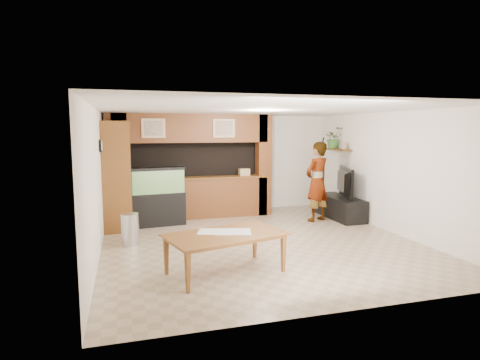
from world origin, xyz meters
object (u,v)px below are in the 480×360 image
object	(u,v)px
aquarium	(158,197)
television	(341,182)
dining_table	(226,254)
person	(317,182)
pantry_cabinet	(117,176)

from	to	relation	value
aquarium	television	bearing A→B (deg)	-12.40
television	dining_table	size ratio (longest dim) A/B	0.72
person	dining_table	xyz separation A→B (m)	(-3.00, -2.92, -0.65)
television	person	bearing A→B (deg)	117.89
television	dining_table	bearing A→B (deg)	147.57
person	dining_table	bearing A→B (deg)	20.39
pantry_cabinet	television	size ratio (longest dim) A/B	1.85
dining_table	pantry_cabinet	bearing A→B (deg)	100.55
pantry_cabinet	television	xyz separation A→B (m)	(5.35, -0.39, -0.29)
aquarium	dining_table	xyz separation A→B (m)	(0.76, -3.54, -0.35)
pantry_cabinet	person	distance (m)	4.67
pantry_cabinet	television	world-z (taller)	pantry_cabinet
dining_table	television	bearing A→B (deg)	24.44
pantry_cabinet	person	size ratio (longest dim) A/B	1.24
dining_table	aquarium	bearing A→B (deg)	87.11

